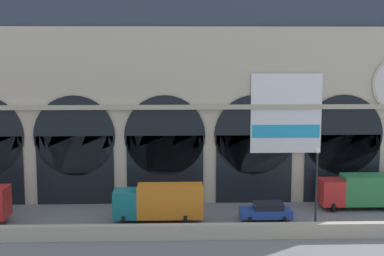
% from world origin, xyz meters
% --- Properties ---
extents(ground_plane, '(200.00, 200.00, 0.00)m').
position_xyz_m(ground_plane, '(0.00, 0.00, 0.00)').
color(ground_plane, slate).
extents(quay_parapet_wall, '(90.00, 0.70, 1.15)m').
position_xyz_m(quay_parapet_wall, '(0.00, -5.15, 0.58)').
color(quay_parapet_wall, '#B2A891').
rests_on(quay_parapet_wall, ground).
extents(station_building, '(51.96, 4.83, 20.24)m').
position_xyz_m(station_building, '(0.06, 7.20, 9.80)').
color(station_building, beige).
rests_on(station_building, ground).
extents(box_truck_center, '(7.50, 2.91, 3.12)m').
position_xyz_m(box_truck_center, '(-0.39, -0.65, 1.70)').
color(box_truck_center, '#19727A').
rests_on(box_truck_center, ground).
extents(car_mideast, '(4.40, 2.22, 1.55)m').
position_xyz_m(car_mideast, '(8.65, -0.68, 0.80)').
color(car_mideast, '#28479E').
rests_on(car_mideast, ground).
extents(box_truck_east, '(7.50, 2.91, 3.12)m').
position_xyz_m(box_truck_east, '(18.01, 2.58, 1.70)').
color(box_truck_east, red).
rests_on(box_truck_east, ground).
extents(street_lamp_quayside, '(0.44, 0.44, 6.90)m').
position_xyz_m(street_lamp_quayside, '(11.91, -4.35, 4.41)').
color(street_lamp_quayside, black).
rests_on(street_lamp_quayside, ground).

